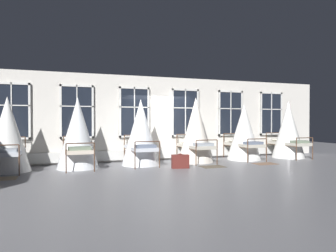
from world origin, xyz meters
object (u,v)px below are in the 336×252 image
(cot_fifth, at_px, (244,132))
(suitcase_dark, at_px, (180,161))
(cot_first, at_px, (8,135))
(cot_third, at_px, (141,133))
(cot_second, at_px, (78,134))
(cot_fourth, at_px, (196,131))
(cot_sixth, at_px, (288,130))

(cot_fifth, bearing_deg, suitcase_dark, 112.54)
(cot_first, height_order, cot_fifth, cot_first)
(cot_third, xyz_separation_m, cot_fifth, (4.22, 0.04, -0.03))
(cot_fifth, bearing_deg, cot_first, 92.11)
(cot_first, xyz_separation_m, cot_fifth, (8.36, 0.08, -0.03))
(cot_second, bearing_deg, suitcase_dark, -111.39)
(cot_third, bearing_deg, cot_first, 91.91)
(cot_fourth, bearing_deg, suitcase_dark, 137.89)
(cot_second, xyz_separation_m, cot_third, (2.11, 0.04, -0.01))
(cot_second, distance_m, cot_fourth, 4.24)
(suitcase_dark, bearing_deg, cot_fifth, 30.42)
(cot_first, distance_m, cot_fourth, 6.27)
(cot_sixth, bearing_deg, cot_second, 89.53)
(cot_third, bearing_deg, cot_fifth, -88.13)
(cot_second, bearing_deg, cot_third, -89.86)
(cot_second, relative_size, cot_sixth, 0.98)
(cot_fourth, xyz_separation_m, cot_fifth, (2.09, -0.00, -0.09))
(cot_second, relative_size, cot_fourth, 0.96)
(suitcase_dark, bearing_deg, cot_third, 139.11)
(cot_second, height_order, cot_fifth, cot_second)
(cot_first, height_order, cot_second, cot_second)
(cot_second, height_order, suitcase_dark, cot_second)
(cot_first, bearing_deg, cot_third, -89.18)
(cot_fifth, xyz_separation_m, suitcase_dark, (-3.23, -1.24, -0.86))
(cot_second, xyz_separation_m, suitcase_dark, (3.10, -1.16, -0.90))
(cot_third, height_order, cot_fifth, cot_third)
(cot_fourth, distance_m, cot_fifth, 2.10)
(cot_fifth, bearing_deg, cot_sixth, -89.92)
(cot_third, height_order, cot_sixth, cot_sixth)
(cot_first, height_order, cot_sixth, cot_sixth)
(cot_first, relative_size, cot_second, 0.99)
(cot_third, distance_m, suitcase_dark, 1.79)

